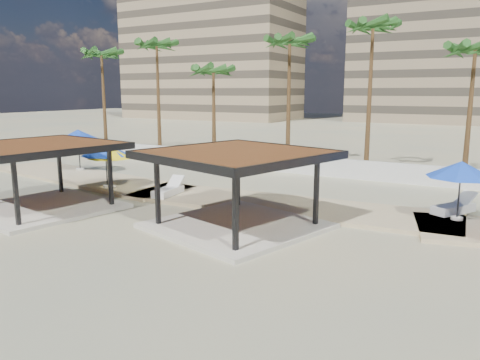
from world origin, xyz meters
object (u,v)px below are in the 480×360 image
at_px(lounger_b, 454,208).
at_px(umbrella_a, 78,135).
at_px(pavilion_central, 237,182).
at_px(lounger_a, 169,191).
at_px(pavilion_west, 40,170).

bearing_deg(lounger_b, umbrella_a, 120.98).
height_order(pavilion_central, lounger_a, pavilion_central).
distance_m(lounger_a, lounger_b, 13.66).
bearing_deg(pavilion_central, lounger_b, 55.75).
relative_size(pavilion_central, pavilion_west, 1.08).
distance_m(pavilion_west, umbrella_a, 10.23).
distance_m(pavilion_central, umbrella_a, 16.92).
distance_m(pavilion_central, pavilion_west, 9.57).
relative_size(pavilion_central, lounger_a, 3.27).
height_order(pavilion_west, umbrella_a, pavilion_west).
height_order(umbrella_a, lounger_b, umbrella_a).
height_order(pavilion_west, lounger_a, pavilion_west).
bearing_deg(pavilion_west, pavilion_central, 21.08).
relative_size(pavilion_west, umbrella_a, 1.75).
bearing_deg(pavilion_central, pavilion_west, -152.73).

